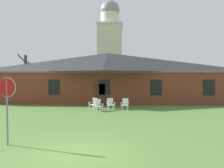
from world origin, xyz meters
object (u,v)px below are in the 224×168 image
Objects in this scene: stop_sign at (7,97)px; lawn_chair_left_end at (111,104)px; lawn_chair_middle at (125,104)px; lawn_chair_near_door at (98,105)px; lawn_chair_by_porch at (94,103)px.

lawn_chair_left_end is at bearing 68.99° from stop_sign.
stop_sign is at bearing -117.17° from lawn_chair_middle.
lawn_chair_middle is (4.95, 9.65, -1.49)m from stop_sign.
stop_sign is at bearing -107.42° from lawn_chair_near_door.
lawn_chair_by_porch is 1.17m from lawn_chair_near_door.
stop_sign is 9.30m from lawn_chair_near_door.
lawn_chair_near_door is 2.38m from lawn_chair_middle.
lawn_chair_middle is at bearing 0.43° from lawn_chair_left_end.
lawn_chair_by_porch is 1.00× the size of lawn_chair_left_end.
stop_sign reaches higher than lawn_chair_middle.
lawn_chair_by_porch is 2.71m from lawn_chair_middle.
lawn_chair_near_door is at bearing -64.79° from lawn_chair_by_porch.
lawn_chair_by_porch and lawn_chair_middle have the same top height.
lawn_chair_left_end is 1.00× the size of lawn_chair_middle.
lawn_chair_left_end is (0.95, 0.88, 0.00)m from lawn_chair_near_door.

